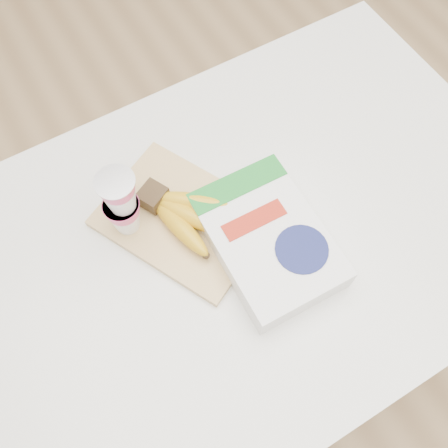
{
  "coord_description": "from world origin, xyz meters",
  "views": [
    {
      "loc": [
        -0.24,
        -0.33,
        1.71
      ],
      "look_at": [
        -0.04,
        0.02,
        0.9
      ],
      "focal_mm": 40.0,
      "sensor_mm": 36.0,
      "label": 1
    }
  ],
  "objects_px": {
    "bananas": "(184,213)",
    "cereal_box": "(267,240)",
    "cutting_board": "(183,219)",
    "yogurt_stack": "(121,203)",
    "table": "(238,300)"
  },
  "relations": [
    {
      "from": "bananas",
      "to": "cereal_box",
      "type": "bearing_deg",
      "value": -48.76
    },
    {
      "from": "cutting_board",
      "to": "yogurt_stack",
      "type": "xyz_separation_m",
      "value": [
        -0.09,
        0.04,
        0.09
      ]
    },
    {
      "from": "table",
      "to": "bananas",
      "type": "xyz_separation_m",
      "value": [
        -0.09,
        0.07,
        0.47
      ]
    },
    {
      "from": "bananas",
      "to": "yogurt_stack",
      "type": "height_order",
      "value": "yogurt_stack"
    },
    {
      "from": "yogurt_stack",
      "to": "cereal_box",
      "type": "distance_m",
      "value": 0.27
    },
    {
      "from": "table",
      "to": "cereal_box",
      "type": "height_order",
      "value": "cereal_box"
    },
    {
      "from": "bananas",
      "to": "cutting_board",
      "type": "bearing_deg",
      "value": 111.61
    },
    {
      "from": "cutting_board",
      "to": "cereal_box",
      "type": "distance_m",
      "value": 0.17
    },
    {
      "from": "yogurt_stack",
      "to": "bananas",
      "type": "bearing_deg",
      "value": -23.7
    },
    {
      "from": "table",
      "to": "bananas",
      "type": "bearing_deg",
      "value": 139.82
    },
    {
      "from": "yogurt_stack",
      "to": "cereal_box",
      "type": "height_order",
      "value": "yogurt_stack"
    },
    {
      "from": "cutting_board",
      "to": "yogurt_stack",
      "type": "height_order",
      "value": "yogurt_stack"
    },
    {
      "from": "table",
      "to": "cutting_board",
      "type": "height_order",
      "value": "cutting_board"
    },
    {
      "from": "cutting_board",
      "to": "yogurt_stack",
      "type": "distance_m",
      "value": 0.14
    },
    {
      "from": "bananas",
      "to": "cereal_box",
      "type": "relative_size",
      "value": 0.68
    }
  ]
}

